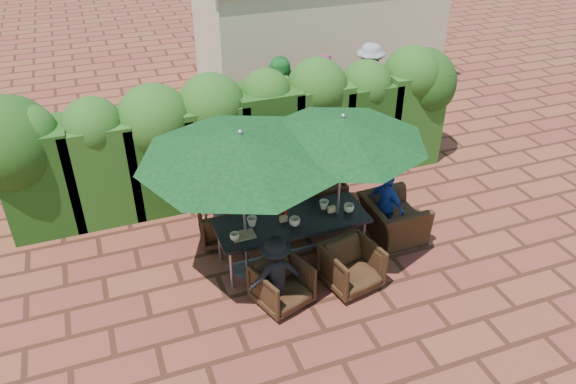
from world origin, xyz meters
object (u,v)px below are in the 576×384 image
object	(u,v)px
chair_near_left	(282,283)
chair_far_mid	(272,206)
dining_table	(292,224)
umbrella_left	(241,146)
chair_end_right	(393,212)
chair_near_right	(352,265)
chair_far_left	(220,222)
umbrella_right	(342,129)
chair_far_right	(317,194)

from	to	relation	value
chair_near_left	chair_far_mid	bearing A→B (deg)	56.45
dining_table	umbrella_left	bearing A→B (deg)	-175.81
chair_near_left	chair_end_right	distance (m)	2.48
chair_far_mid	chair_near_right	world-z (taller)	chair_far_mid
chair_far_left	chair_far_mid	size ratio (longest dim) A/B	0.89
umbrella_left	chair_end_right	world-z (taller)	umbrella_left
umbrella_right	chair_far_right	distance (m)	2.09
umbrella_left	chair_near_left	xyz separation A→B (m)	(0.27, -0.86, -1.85)
umbrella_left	chair_end_right	bearing A→B (deg)	1.07
chair_far_mid	chair_far_right	xyz separation A→B (m)	(0.88, 0.07, 0.03)
chair_far_right	chair_near_left	xyz separation A→B (m)	(-1.36, -1.92, -0.06)
umbrella_left	chair_far_left	distance (m)	2.08
umbrella_right	chair_far_left	bearing A→B (deg)	150.96
dining_table	umbrella_left	xyz separation A→B (m)	(-0.77, -0.06, 1.54)
chair_end_right	umbrella_left	bearing A→B (deg)	90.98
dining_table	chair_near_right	xyz separation A→B (m)	(0.61, -0.92, -0.29)
umbrella_right	chair_near_right	bearing A→B (deg)	-99.05
umbrella_left	umbrella_right	xyz separation A→B (m)	(1.51, -0.02, -0.00)
chair_far_mid	chair_near_right	size ratio (longest dim) A/B	1.03
umbrella_right	umbrella_left	bearing A→B (deg)	179.20
dining_table	chair_far_left	bearing A→B (deg)	137.61
chair_far_right	chair_end_right	world-z (taller)	chair_end_right
chair_far_mid	chair_near_left	xyz separation A→B (m)	(-0.49, -1.85, -0.03)
umbrella_left	chair_far_right	size ratio (longest dim) A/B	3.44
umbrella_right	chair_near_right	distance (m)	2.01
chair_far_left	chair_near_right	bearing A→B (deg)	137.72
umbrella_right	chair_end_right	bearing A→B (deg)	3.70
umbrella_right	chair_near_right	size ratio (longest dim) A/B	3.26
chair_far_left	chair_near_left	world-z (taller)	chair_near_left
chair_far_left	chair_far_right	distance (m)	1.82
dining_table	chair_far_left	xyz separation A→B (m)	(-0.94, 0.86, -0.32)
chair_far_right	chair_near_left	world-z (taller)	chair_far_right
dining_table	chair_near_right	bearing A→B (deg)	-56.21
chair_far_left	chair_near_left	xyz separation A→B (m)	(0.45, -1.77, 0.01)
dining_table	chair_far_left	size ratio (longest dim) A/B	3.34
umbrella_left	umbrella_right	distance (m)	1.51
umbrella_left	chair_far_right	bearing A→B (deg)	33.03
chair_far_mid	umbrella_right	bearing A→B (deg)	104.86
chair_far_left	dining_table	bearing A→B (deg)	144.12
chair_far_mid	chair_end_right	size ratio (longest dim) A/B	0.77
chair_far_left	chair_near_left	bearing A→B (deg)	110.74
chair_near_right	chair_end_right	xyz separation A→B (m)	(1.21, 0.91, 0.06)
chair_far_mid	chair_far_left	bearing A→B (deg)	-16.58
chair_far_left	chair_far_right	bearing A→B (deg)	-168.79
chair_far_right	chair_end_right	bearing A→B (deg)	136.87
chair_far_mid	chair_far_right	world-z (taller)	chair_far_right
chair_far_left	chair_near_right	world-z (taller)	chair_near_right
chair_far_left	chair_near_right	size ratio (longest dim) A/B	0.91
chair_near_right	dining_table	bearing A→B (deg)	112.58
chair_far_mid	chair_far_right	bearing A→B (deg)	162.79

